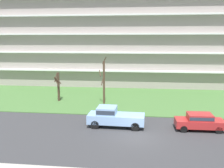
{
  "coord_description": "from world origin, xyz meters",
  "views": [
    {
      "loc": [
        0.24,
        -20.86,
        8.33
      ],
      "look_at": [
        -2.92,
        6.0,
        3.57
      ],
      "focal_mm": 40.73,
      "sensor_mm": 36.0,
      "label": 1
    }
  ],
  "objects_px": {
    "tree_far_left": "(58,86)",
    "pickup_blue_center_left": "(114,116)",
    "tree_left": "(104,82)",
    "sedan_red_center_right": "(199,121)"
  },
  "relations": [
    {
      "from": "tree_far_left",
      "to": "tree_left",
      "type": "height_order",
      "value": "tree_left"
    },
    {
      "from": "sedan_red_center_right",
      "to": "tree_far_left",
      "type": "bearing_deg",
      "value": -30.19
    },
    {
      "from": "tree_left",
      "to": "pickup_blue_center_left",
      "type": "xyz_separation_m",
      "value": [
        2.23,
        -8.45,
        -1.94
      ]
    },
    {
      "from": "pickup_blue_center_left",
      "to": "sedan_red_center_right",
      "type": "height_order",
      "value": "pickup_blue_center_left"
    },
    {
      "from": "pickup_blue_center_left",
      "to": "sedan_red_center_right",
      "type": "distance_m",
      "value": 8.01
    },
    {
      "from": "tree_far_left",
      "to": "pickup_blue_center_left",
      "type": "bearing_deg",
      "value": -47.05
    },
    {
      "from": "pickup_blue_center_left",
      "to": "tree_far_left",
      "type": "bearing_deg",
      "value": -45.17
    },
    {
      "from": "tree_far_left",
      "to": "sedan_red_center_right",
      "type": "bearing_deg",
      "value": -29.05
    },
    {
      "from": "tree_far_left",
      "to": "tree_left",
      "type": "xyz_separation_m",
      "value": [
        6.33,
        -0.75,
        0.78
      ]
    },
    {
      "from": "tree_left",
      "to": "pickup_blue_center_left",
      "type": "distance_m",
      "value": 8.95
    }
  ]
}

